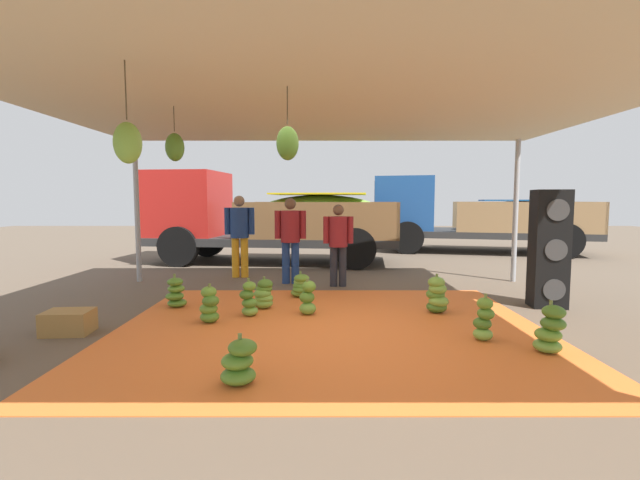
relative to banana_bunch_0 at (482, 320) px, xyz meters
name	(u,v)px	position (x,y,z in m)	size (l,w,h in m)	color
ground_plane	(325,284)	(-1.79, 3.51, -0.24)	(40.00, 40.00, 0.00)	brown
tarp_orange	(328,328)	(-1.79, 0.51, -0.24)	(5.44, 4.69, 0.01)	orange
tent_canopy	(327,103)	(-1.81, 0.41, 2.57)	(8.00, 7.00, 2.90)	#9EA0A5
banana_bunch_0	(482,320)	(0.00, 0.00, 0.00)	(0.29, 0.31, 0.55)	#75A83D
banana_bunch_1	(238,363)	(-2.64, -1.24, -0.05)	(0.41, 0.41, 0.45)	#518428
banana_bunch_2	(548,330)	(0.55, -0.44, 0.01)	(0.39, 0.37, 0.56)	#6B9E38
banana_bunch_3	(300,286)	(-2.24, 2.30, -0.05)	(0.41, 0.43, 0.44)	#60932D
banana_bunch_4	(306,299)	(-2.09, 1.17, -0.01)	(0.30, 0.32, 0.52)	#6B9E38
banana_bunch_5	(247,300)	(-2.92, 1.08, -0.01)	(0.34, 0.33, 0.54)	#75A83D
banana_bunch_6	(435,296)	(-0.22, 1.25, 0.02)	(0.40, 0.41, 0.57)	#477523
banana_bunch_7	(174,294)	(-4.12, 1.58, -0.02)	(0.40, 0.41, 0.52)	#518428
banana_bunch_8	(208,306)	(-3.39, 0.73, -0.01)	(0.36, 0.36, 0.53)	#518428
banana_bunch_9	(262,295)	(-2.77, 1.54, -0.03)	(0.39, 0.39, 0.48)	#75A83D
cargo_truck_main	(263,217)	(-3.39, 6.62, 0.96)	(6.66, 2.90, 2.40)	#2D2D2D
cargo_truck_far	(467,215)	(2.85, 9.09, 0.93)	(6.84, 3.91, 2.40)	#2D2D2D
worker_0	(289,234)	(-2.50, 3.58, 0.74)	(0.62, 0.38, 1.69)	navy
worker_1	(238,230)	(-3.63, 4.30, 0.77)	(0.64, 0.39, 1.74)	orange
worker_2	(337,239)	(-1.57, 3.29, 0.67)	(0.57, 0.35, 1.56)	#26262D
speaker_stack	(547,249)	(1.59, 1.65, 0.66)	(0.54, 0.45, 1.80)	black
crate_0	(66,322)	(-5.02, 0.28, -0.10)	(0.54, 0.40, 0.29)	olive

